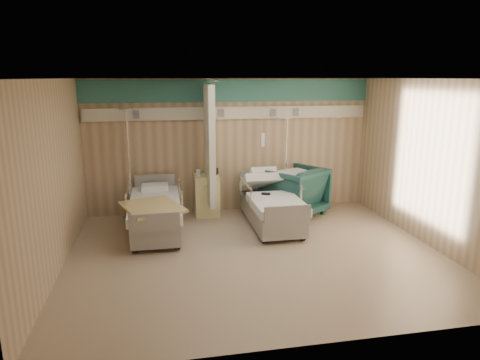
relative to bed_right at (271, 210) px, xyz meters
name	(u,v)px	position (x,y,z in m)	size (l,w,h in m)	color
ground	(256,254)	(-0.60, -1.30, -0.32)	(6.00, 5.00, 0.00)	gray
room_walls	(251,139)	(-0.63, -1.05, 1.55)	(6.04, 5.04, 2.82)	tan
bed_right	(271,210)	(0.00, 0.00, 0.00)	(1.00, 2.16, 0.63)	white
bed_left	(156,217)	(-2.20, 0.00, 0.00)	(1.00, 2.16, 0.63)	white
bedside_cabinet	(207,195)	(-1.15, 0.90, 0.11)	(0.50, 0.48, 0.85)	#ECE593
visitor_armchair	(294,191)	(0.65, 0.60, 0.19)	(1.09, 1.12, 1.02)	#1B4542
waffle_blanket	(295,165)	(0.66, 0.62, 0.74)	(0.67, 0.59, 0.08)	silver
iv_stand_right	(285,194)	(0.50, 0.75, 0.10)	(0.36, 0.36, 2.02)	silver
iv_stand_left	(131,197)	(-2.68, 0.96, 0.14)	(0.40, 0.40, 2.24)	silver
call_remote	(266,194)	(-0.11, 0.00, 0.33)	(0.17, 0.07, 0.04)	black
tan_blanket	(152,207)	(-2.24, -0.46, 0.33)	(0.88, 1.11, 0.04)	tan
toiletry_bag	(212,171)	(-1.02, 0.99, 0.60)	(0.23, 0.14, 0.12)	black
white_cup	(198,173)	(-1.31, 0.91, 0.60)	(0.09, 0.09, 0.13)	white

